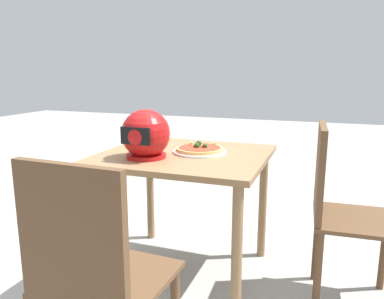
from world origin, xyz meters
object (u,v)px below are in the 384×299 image
Objects in this scene: motorcycle_helmet at (146,135)px; chair_far at (94,274)px; pizza at (200,149)px; chair_side at (338,205)px; dining_table at (184,171)px.

chair_far is (-0.20, 0.78, -0.32)m from motorcycle_helmet.
pizza is 0.32m from motorcycle_helmet.
chair_side reaches higher than pizza.
dining_table is 0.81m from chair_side.
motorcycle_helmet is 1.02m from chair_side.
dining_table is at bearing -132.07° from motorcycle_helmet.
dining_table is 0.99× the size of chair_side.
motorcycle_helmet is (0.23, 0.21, 0.10)m from pizza.
chair_far is at bearing 51.60° from chair_side.
motorcycle_helmet is (0.15, 0.17, 0.22)m from dining_table.
motorcycle_helmet reaches higher than chair_far.
chair_far reaches higher than pizza.
motorcycle_helmet is at bearing -75.87° from chair_far.
dining_table is 0.99× the size of chair_far.
pizza is at bearing -137.46° from motorcycle_helmet.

